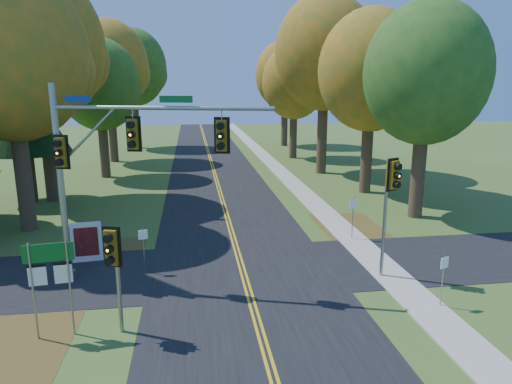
{
  "coord_description": "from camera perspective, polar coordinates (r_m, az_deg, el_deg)",
  "views": [
    {
      "loc": [
        -2.05,
        -16.74,
        7.89
      ],
      "look_at": [
        0.79,
        3.13,
        3.2
      ],
      "focal_mm": 32.0,
      "sensor_mm": 36.0,
      "label": 1
    }
  ],
  "objects": [
    {
      "name": "ground",
      "position": [
        18.62,
        -1.07,
        -11.92
      ],
      "size": [
        160.0,
        160.0,
        0.0
      ],
      "primitive_type": "plane",
      "color": "#405D20",
      "rests_on": "ground"
    },
    {
      "name": "road_main",
      "position": [
        18.62,
        -1.07,
        -11.89
      ],
      "size": [
        8.0,
        160.0,
        0.02
      ],
      "primitive_type": "cube",
      "color": "black",
      "rests_on": "ground"
    },
    {
      "name": "road_cross",
      "position": [
        20.44,
        -1.77,
        -9.54
      ],
      "size": [
        60.0,
        6.0,
        0.02
      ],
      "primitive_type": "cube",
      "color": "black",
      "rests_on": "ground"
    },
    {
      "name": "centerline_left",
      "position": [
        18.6,
        -1.38,
        -11.87
      ],
      "size": [
        0.1,
        160.0,
        0.01
      ],
      "primitive_type": "cube",
      "color": "gold",
      "rests_on": "road_main"
    },
    {
      "name": "centerline_right",
      "position": [
        18.62,
        -0.76,
        -11.83
      ],
      "size": [
        0.1,
        160.0,
        0.01
      ],
      "primitive_type": "cube",
      "color": "gold",
      "rests_on": "road_main"
    },
    {
      "name": "sidewalk_east",
      "position": [
        20.25,
        16.92,
        -10.29
      ],
      "size": [
        1.6,
        160.0,
        0.06
      ],
      "primitive_type": "cube",
      "color": "#9E998E",
      "rests_on": "ground"
    },
    {
      "name": "leaf_patch_w_near",
      "position": [
        22.63,
        -19.12,
        -8.0
      ],
      "size": [
        4.0,
        6.0,
        0.0
      ],
      "primitive_type": "cube",
      "color": "brown",
      "rests_on": "ground"
    },
    {
      "name": "leaf_patch_e",
      "position": [
        25.65,
        12.53,
        -5.08
      ],
      "size": [
        3.5,
        8.0,
        0.0
      ],
      "primitive_type": "cube",
      "color": "brown",
      "rests_on": "ground"
    },
    {
      "name": "leaf_patch_w_far",
      "position": [
        16.76,
        -27.18,
        -16.49
      ],
      "size": [
        3.0,
        5.0,
        0.0
      ],
      "primitive_type": "cube",
      "color": "brown",
      "rests_on": "ground"
    },
    {
      "name": "tree_w_a",
      "position": [
        27.7,
        -28.28,
        14.95
      ],
      "size": [
        8.0,
        8.0,
        14.15
      ],
      "color": "#38281C",
      "rests_on": "ground"
    },
    {
      "name": "tree_e_a",
      "position": [
        28.93,
        20.55,
        13.61
      ],
      "size": [
        7.2,
        7.2,
        12.73
      ],
      "color": "#38281C",
      "rests_on": "ground"
    },
    {
      "name": "tree_w_b",
      "position": [
        34.51,
        -25.44,
        16.05
      ],
      "size": [
        8.6,
        8.6,
        15.38
      ],
      "color": "#38281C",
      "rests_on": "ground"
    },
    {
      "name": "tree_e_b",
      "position": [
        34.86,
        14.26,
        14.42
      ],
      "size": [
        7.6,
        7.6,
        13.33
      ],
      "color": "#38281C",
      "rests_on": "ground"
    },
    {
      "name": "tree_w_c",
      "position": [
        41.89,
        -18.9,
        12.54
      ],
      "size": [
        6.8,
        6.8,
        11.91
      ],
      "color": "#38281C",
      "rests_on": "ground"
    },
    {
      "name": "tree_e_c",
      "position": [
        42.25,
        8.66,
        16.77
      ],
      "size": [
        8.8,
        8.8,
        15.79
      ],
      "color": "#38281C",
      "rests_on": "ground"
    },
    {
      "name": "tree_w_d",
      "position": [
        50.61,
        -17.91,
        14.68
      ],
      "size": [
        8.2,
        8.2,
        14.56
      ],
      "color": "#38281C",
      "rests_on": "ground"
    },
    {
      "name": "tree_e_d",
      "position": [
        50.89,
        4.85,
        13.49
      ],
      "size": [
        7.0,
        7.0,
        12.32
      ],
      "color": "#38281C",
      "rests_on": "ground"
    },
    {
      "name": "tree_w_e",
      "position": [
        61.26,
        -15.08,
        14.76
      ],
      "size": [
        8.4,
        8.4,
        14.97
      ],
      "color": "#38281C",
      "rests_on": "ground"
    },
    {
      "name": "tree_e_e",
      "position": [
        61.62,
        3.71,
        14.33
      ],
      "size": [
        7.8,
        7.8,
        13.74
      ],
      "color": "#38281C",
      "rests_on": "ground"
    },
    {
      "name": "pine_c",
      "position": [
        34.57,
        -27.56,
        14.7
      ],
      "size": [
        5.6,
        5.6,
        20.56
      ],
      "color": "#38281C",
      "rests_on": "ground"
    },
    {
      "name": "traffic_mast",
      "position": [
        18.54,
        -17.83,
        4.0
      ],
      "size": [
        8.48,
        2.8,
        8.0
      ],
      "rotation": [
        0.0,
        0.0,
        -0.29
      ],
      "color": "gray",
      "rests_on": "ground"
    },
    {
      "name": "east_signal_pole",
      "position": [
        19.08,
        16.5,
        0.45
      ],
      "size": [
        0.55,
        0.67,
        5.11
      ],
      "rotation": [
        0.0,
        0.0,
        0.43
      ],
      "color": "gray",
      "rests_on": "ground"
    },
    {
      "name": "ped_signal_pole",
      "position": [
        14.98,
        -17.42,
        -7.56
      ],
      "size": [
        0.57,
        0.68,
        3.69
      ],
      "rotation": [
        0.0,
        0.0,
        -0.27
      ],
      "color": "#93959B",
      "rests_on": "ground"
    },
    {
      "name": "route_sign_cluster",
      "position": [
        15.8,
        -24.37,
        -8.9
      ],
      "size": [
        1.5,
        0.25,
        3.23
      ],
      "rotation": [
        0.0,
        0.0,
        0.13
      ],
      "color": "gray",
      "rests_on": "ground"
    },
    {
      "name": "info_kiosk",
      "position": [
        22.3,
        -20.41,
        -5.91
      ],
      "size": [
        1.35,
        0.34,
        1.85
      ],
      "rotation": [
        0.0,
        0.0,
        0.12
      ],
      "color": "silver",
      "rests_on": "ground"
    },
    {
      "name": "reg_sign_e_north",
      "position": [
        24.22,
        12.04,
        -2.37
      ],
      "size": [
        0.43,
        0.06,
        2.24
      ],
      "rotation": [
        0.0,
        0.0,
        -0.02
      ],
      "color": "gray",
      "rests_on": "ground"
    },
    {
      "name": "reg_sign_e_south",
      "position": [
        17.96,
        22.39,
        -9.24
      ],
      "size": [
        0.36,
        0.16,
        1.98
      ],
      "rotation": [
        0.0,
        0.0,
        0.36
      ],
      "color": "gray",
      "rests_on": "ground"
    },
    {
      "name": "reg_sign_w",
      "position": [
        20.1,
        -13.9,
        -6.18
      ],
      "size": [
        0.38,
        0.11,
        2.01
      ],
      "rotation": [
        0.0,
        0.0,
        0.22
      ],
      "color": "gray",
      "rests_on": "ground"
    }
  ]
}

